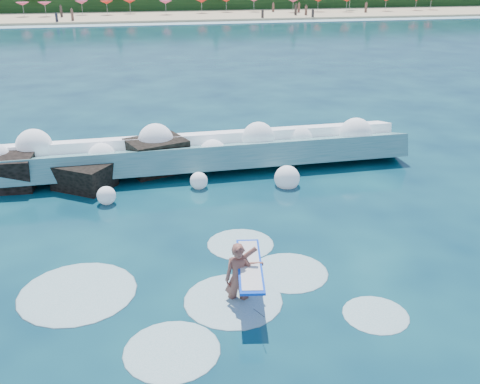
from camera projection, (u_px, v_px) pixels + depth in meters
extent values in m
plane|color=#07253B|center=(202.00, 267.00, 14.25)|extent=(200.00, 200.00, 0.00)
cube|color=tan|center=(126.00, 17.00, 84.32)|extent=(140.00, 20.00, 0.40)
cube|color=silver|center=(128.00, 24.00, 74.49)|extent=(140.00, 5.00, 0.08)
cube|color=teal|center=(179.00, 158.00, 20.93)|extent=(18.23, 2.78, 1.52)
cube|color=white|center=(176.00, 141.00, 21.47)|extent=(18.23, 1.28, 0.71)
cube|color=black|center=(84.00, 178.00, 19.23)|extent=(2.41, 2.31, 1.06)
cube|color=black|center=(157.00, 158.00, 20.80)|extent=(2.56, 2.30, 1.48)
imported|color=brown|center=(239.00, 279.00, 12.57)|extent=(0.74, 0.58, 1.80)
cube|color=blue|center=(250.00, 265.00, 12.55)|extent=(1.01, 2.52, 0.06)
cube|color=silver|center=(250.00, 265.00, 12.55)|extent=(0.87, 2.30, 0.06)
cylinder|color=black|center=(259.00, 313.00, 11.58)|extent=(0.01, 0.91, 0.43)
sphere|color=white|center=(34.00, 147.00, 20.07)|extent=(1.36, 1.36, 1.36)
sphere|color=white|center=(102.00, 157.00, 20.15)|extent=(1.05, 1.05, 1.05)
sphere|color=white|center=(156.00, 141.00, 20.77)|extent=(1.38, 1.38, 1.38)
sphere|color=white|center=(213.00, 153.00, 20.64)|extent=(1.06, 1.06, 1.06)
sphere|color=white|center=(258.00, 138.00, 21.43)|extent=(1.30, 1.30, 1.30)
sphere|color=white|center=(300.00, 139.00, 22.17)|extent=(1.08, 1.08, 1.08)
sphere|color=white|center=(356.00, 134.00, 21.80)|extent=(1.34, 1.34, 1.34)
sphere|color=white|center=(106.00, 196.00, 17.92)|extent=(0.64, 0.64, 0.64)
sphere|color=white|center=(199.00, 181.00, 19.24)|extent=(0.64, 0.64, 0.64)
sphere|color=white|center=(287.00, 178.00, 19.43)|extent=(0.93, 0.93, 0.93)
ellipsoid|color=silver|center=(233.00, 300.00, 12.80)|extent=(2.40, 2.40, 0.12)
ellipsoid|color=silver|center=(172.00, 351.00, 11.11)|extent=(2.05, 2.05, 0.10)
ellipsoid|color=silver|center=(289.00, 272.00, 13.97)|extent=(2.06, 2.06, 0.10)
ellipsoid|color=silver|center=(78.00, 293.00, 13.10)|extent=(2.90, 2.90, 0.14)
ellipsoid|color=silver|center=(240.00, 244.00, 15.40)|extent=(1.94, 1.94, 0.10)
ellipsoid|color=silver|center=(376.00, 315.00, 12.27)|extent=(1.53, 1.53, 0.08)
cone|color=#D03D6B|center=(22.00, 4.00, 81.46)|extent=(2.00, 2.00, 0.50)
cone|color=#D03D6B|center=(45.00, 4.00, 81.70)|extent=(2.00, 2.00, 0.50)
cone|color=#D03D6B|center=(81.00, 2.00, 84.78)|extent=(2.00, 2.00, 0.50)
cone|color=red|center=(107.00, 2.00, 84.62)|extent=(2.00, 2.00, 0.50)
cone|color=red|center=(130.00, 2.00, 86.93)|extent=(2.00, 2.00, 0.50)
cone|color=#D03D6B|center=(166.00, 2.00, 85.12)|extent=(2.00, 2.00, 0.50)
cone|color=red|center=(202.00, 1.00, 88.09)|extent=(2.00, 2.00, 0.50)
cone|color=red|center=(226.00, 0.00, 90.14)|extent=(2.00, 2.00, 0.50)
cone|color=#D03D6B|center=(254.00, 0.00, 90.66)|extent=(2.00, 2.00, 0.50)
cone|color=#D03D6B|center=(293.00, 1.00, 89.13)|extent=(2.00, 2.00, 0.50)
cone|color=red|center=(318.00, 0.00, 90.82)|extent=(2.00, 2.00, 0.50)
cone|color=red|center=(347.00, 0.00, 90.77)|extent=(2.00, 2.00, 0.50)
cone|color=red|center=(386.00, 0.00, 92.26)|extent=(2.00, 2.00, 0.50)
cube|color=#3F332D|center=(62.00, 12.00, 81.25)|extent=(0.35, 0.22, 1.42)
cube|color=#8C664C|center=(214.00, 11.00, 81.48)|extent=(0.35, 0.22, 1.54)
cube|color=#262633|center=(246.00, 9.00, 87.81)|extent=(0.35, 0.22, 1.38)
cube|color=#3F332D|center=(199.00, 10.00, 84.57)|extent=(0.35, 0.22, 1.57)
cube|color=#8C664C|center=(167.00, 16.00, 77.93)|extent=(0.35, 0.22, 1.49)
cube|color=brown|center=(419.00, 6.00, 94.75)|extent=(0.35, 0.22, 1.41)
cube|color=#8C664C|center=(15.00, 13.00, 79.48)|extent=(0.35, 0.22, 1.45)
cube|color=#3F332D|center=(370.00, 13.00, 82.95)|extent=(0.35, 0.22, 1.53)
cube|color=#8C664C|center=(225.00, 8.00, 88.16)|extent=(0.35, 0.22, 1.44)
cube|color=#3F332D|center=(325.00, 14.00, 81.60)|extent=(0.35, 0.22, 1.55)
cube|color=#8C664C|center=(346.00, 7.00, 92.42)|extent=(0.35, 0.22, 1.36)
cube|color=#262633|center=(72.00, 15.00, 75.46)|extent=(0.35, 0.22, 1.47)
cube|color=brown|center=(41.00, 14.00, 76.84)|extent=(0.35, 0.22, 1.54)
cube|color=#8C664C|center=(435.00, 5.00, 95.85)|extent=(0.35, 0.22, 1.50)
cube|color=brown|center=(186.00, 10.00, 84.47)|extent=(0.35, 0.22, 1.55)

